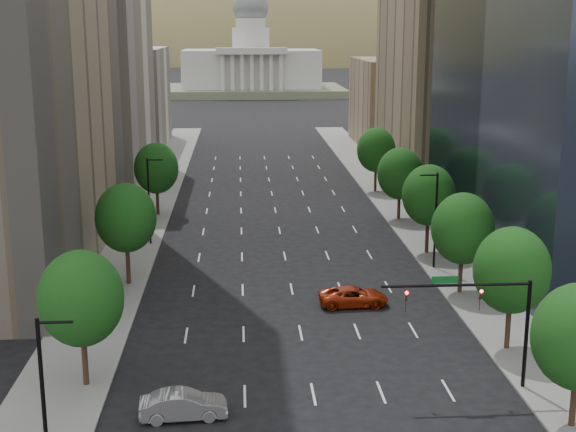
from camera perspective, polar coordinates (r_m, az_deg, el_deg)
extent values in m
cube|color=slate|center=(78.23, -11.66, -2.98)|extent=(6.00, 200.00, 0.15)
cube|color=slate|center=(79.92, 10.94, -2.59)|extent=(6.00, 200.00, 0.15)
cube|color=beige|center=(119.21, -13.81, 10.98)|extent=(14.00, 30.00, 35.00)
cube|color=beige|center=(152.27, -11.48, 8.34)|extent=(14.00, 26.00, 18.00)
cube|color=#8C7759|center=(118.21, 10.97, 9.89)|extent=(14.00, 30.00, 30.00)
cube|color=#8C7759|center=(150.83, 7.74, 8.06)|extent=(14.00, 26.00, 16.00)
cylinder|color=#382316|center=(47.72, 19.82, -12.09)|extent=(0.36, 0.36, 3.75)
cylinder|color=#382316|center=(57.08, 15.52, -7.37)|extent=(0.36, 0.36, 4.00)
ellipsoid|color=#14390F|center=(55.89, 15.76, -3.76)|extent=(5.20, 5.20, 5.98)
cylinder|color=#382316|center=(67.91, 12.27, -3.88)|extent=(0.36, 0.36, 3.90)
ellipsoid|color=#14390F|center=(66.93, 12.42, -0.88)|extent=(5.20, 5.20, 5.98)
cylinder|color=#382316|center=(79.04, 9.95, -1.24)|extent=(0.36, 0.36, 4.10)
ellipsoid|color=#14390F|center=(78.17, 10.06, 1.49)|extent=(5.20, 5.20, 5.98)
cylinder|color=#382316|center=(92.36, 7.96, 0.86)|extent=(0.36, 0.36, 3.80)
ellipsoid|color=#14390F|center=(91.66, 8.03, 3.04)|extent=(5.20, 5.20, 5.98)
cylinder|color=#382316|center=(107.74, 6.29, 2.76)|extent=(0.36, 0.36, 4.00)
ellipsoid|color=#14390F|center=(107.12, 6.34, 4.74)|extent=(5.20, 5.20, 5.98)
cylinder|color=#382316|center=(51.29, -14.38, -9.71)|extent=(0.36, 0.36, 4.00)
ellipsoid|color=#14390F|center=(49.96, -14.63, -5.74)|extent=(5.20, 5.20, 5.98)
cylinder|color=#382316|center=(69.86, -11.41, -3.24)|extent=(0.36, 0.36, 4.15)
ellipsoid|color=#14390F|center=(68.86, -11.56, -0.13)|extent=(5.20, 5.20, 5.98)
cylinder|color=#382316|center=(94.92, -9.34, 1.19)|extent=(0.36, 0.36, 3.95)
ellipsoid|color=#14390F|center=(94.21, -9.43, 3.40)|extent=(5.20, 5.20, 5.98)
cylinder|color=black|center=(73.62, 10.54, -0.39)|extent=(0.20, 0.20, 9.00)
cylinder|color=black|center=(72.54, 10.07, 2.90)|extent=(1.60, 0.14, 0.14)
cylinder|color=black|center=(39.51, -17.10, -13.16)|extent=(0.20, 0.20, 9.00)
cylinder|color=black|center=(37.64, -16.36, -7.33)|extent=(1.60, 0.14, 0.14)
cylinder|color=black|center=(81.70, -9.94, 1.00)|extent=(0.20, 0.20, 9.00)
cylinder|color=black|center=(80.81, -9.50, 3.99)|extent=(1.60, 0.14, 0.14)
cylinder|color=black|center=(50.97, 16.72, -8.20)|extent=(0.24, 0.24, 7.00)
cylinder|color=black|center=(48.50, 11.97, -4.88)|extent=(9.00, 0.18, 0.18)
imported|color=black|center=(49.09, 13.64, -5.42)|extent=(0.18, 0.22, 1.10)
imported|color=black|center=(47.97, 8.47, -5.63)|extent=(0.18, 0.22, 1.10)
sphere|color=#FF0C07|center=(48.86, 13.71, -5.27)|extent=(0.20, 0.20, 0.20)
sphere|color=#FF0C07|center=(47.74, 8.52, -5.47)|extent=(0.20, 0.20, 0.20)
cube|color=#0C591E|center=(48.21, 11.19, -4.51)|extent=(1.60, 0.06, 0.45)
cube|color=#596647|center=(265.15, -2.65, 8.97)|extent=(60.00, 40.00, 2.50)
cube|color=silver|center=(264.69, -2.66, 10.53)|extent=(44.00, 26.00, 12.00)
cube|color=silver|center=(250.46, -2.62, 11.74)|extent=(22.00, 4.00, 2.00)
cylinder|color=silver|center=(264.38, -2.69, 12.59)|extent=(12.00, 12.00, 7.00)
cylinder|color=silver|center=(264.36, -2.70, 13.67)|extent=(9.60, 9.60, 3.00)
sphere|color=slate|center=(264.43, -2.71, 14.78)|extent=(11.60, 11.60, 11.60)
ellipsoid|color=brown|center=(592.69, -16.92, 7.52)|extent=(380.00, 342.00, 190.00)
ellipsoid|color=brown|center=(619.21, 0.57, 7.51)|extent=(440.00, 396.00, 240.00)
ellipsoid|color=brown|center=(690.85, 14.69, 8.28)|extent=(360.00, 324.00, 200.00)
imported|color=gray|center=(46.84, -7.51, -13.29)|extent=(5.10, 2.12, 1.64)
imported|color=#9A260B|center=(64.08, 4.72, -5.77)|extent=(5.65, 2.81, 1.54)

